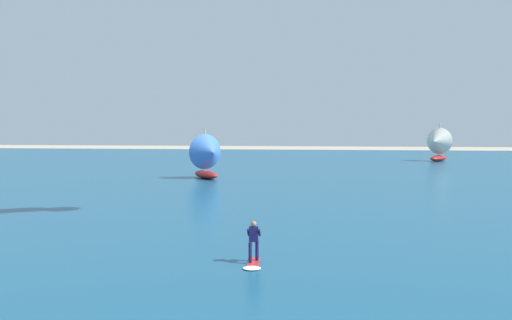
% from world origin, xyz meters
% --- Properties ---
extents(ocean, '(160.00, 90.00, 0.10)m').
position_xyz_m(ocean, '(0.00, 50.18, 0.05)').
color(ocean, navy).
rests_on(ocean, ground).
extents(kitesurfer, '(0.71, 1.96, 1.67)m').
position_xyz_m(kitesurfer, '(0.13, 14.39, 0.70)').
color(kitesurfer, red).
rests_on(kitesurfer, ocean).
extents(sailboat_anchored_offshore, '(4.26, 4.54, 5.05)m').
position_xyz_m(sailboat_anchored_offshore, '(19.58, 68.80, 2.41)').
color(sailboat_anchored_offshore, maroon).
rests_on(sailboat_anchored_offshore, ocean).
extents(sailboat_near_shore, '(4.04, 4.27, 4.75)m').
position_xyz_m(sailboat_near_shore, '(-7.01, 44.56, 2.28)').
color(sailboat_near_shore, maroon).
rests_on(sailboat_near_shore, ocean).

